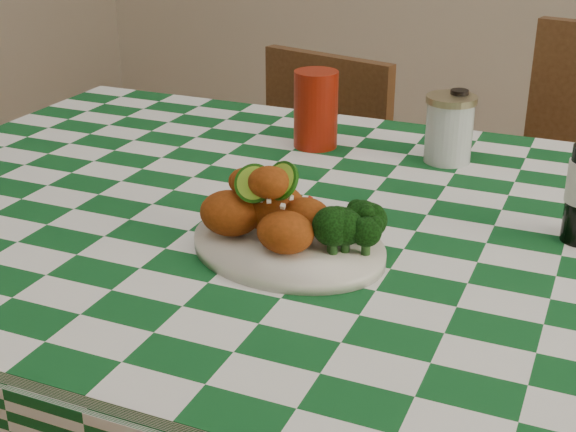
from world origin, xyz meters
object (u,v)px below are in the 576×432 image
at_px(fried_chicken_pile, 273,203).
at_px(wooden_chair_left, 287,226).
at_px(dining_table, 343,430).
at_px(ketchup_bottle, 457,125).
at_px(red_tumbler, 316,109).
at_px(plate, 288,246).
at_px(mason_jar, 449,129).

height_order(fried_chicken_pile, wooden_chair_left, fried_chicken_pile).
xyz_separation_m(dining_table, ketchup_bottle, (0.08, 0.33, 0.46)).
bearing_deg(fried_chicken_pile, red_tumbler, 103.99).
height_order(plate, mason_jar, mason_jar).
bearing_deg(ketchup_bottle, fried_chicken_pile, -107.50).
bearing_deg(dining_table, mason_jar, 76.68).
bearing_deg(dining_table, wooden_chair_left, 120.19).
xyz_separation_m(fried_chicken_pile, mason_jar, (0.14, 0.46, -0.01)).
xyz_separation_m(red_tumbler, ketchup_bottle, (0.26, 0.03, -0.01)).
bearing_deg(mason_jar, fried_chicken_pile, -107.07).
height_order(dining_table, red_tumbler, red_tumbler).
bearing_deg(dining_table, red_tumbler, 120.00).
relative_size(plate, fried_chicken_pile, 1.74).
height_order(plate, ketchup_bottle, ketchup_bottle).
bearing_deg(fried_chicken_pile, wooden_chair_left, 112.08).
bearing_deg(ketchup_bottle, red_tumbler, -172.89).
bearing_deg(mason_jar, red_tumbler, -176.61).
bearing_deg(plate, fried_chicken_pile, 180.00).
relative_size(fried_chicken_pile, wooden_chair_left, 0.20).
height_order(dining_table, fried_chicken_pile, fried_chicken_pile).
bearing_deg(plate, dining_table, 72.93).
height_order(dining_table, wooden_chair_left, wooden_chair_left).
xyz_separation_m(plate, fried_chicken_pile, (-0.02, 0.00, 0.06)).
relative_size(ketchup_bottle, wooden_chair_left, 0.15).
height_order(plate, fried_chicken_pile, fried_chicken_pile).
bearing_deg(dining_table, plate, -107.07).
bearing_deg(red_tumbler, ketchup_bottle, 7.11).
distance_m(ketchup_bottle, wooden_chair_left, 0.74).
height_order(red_tumbler, ketchup_bottle, red_tumbler).
distance_m(plate, mason_jar, 0.47).
height_order(fried_chicken_pile, ketchup_bottle, ketchup_bottle).
bearing_deg(dining_table, ketchup_bottle, 75.86).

